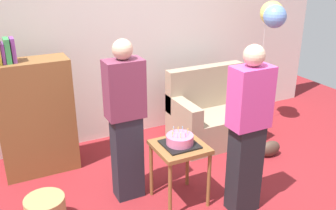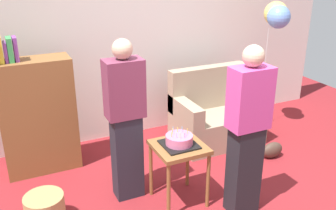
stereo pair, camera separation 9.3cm
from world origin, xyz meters
name	(u,v)px [view 2 (the right image)]	position (x,y,z in m)	size (l,w,h in m)	color
wall_back	(132,35)	(0.00, 2.05, 1.35)	(6.00, 0.10, 2.70)	silver
couch	(215,116)	(0.85, 1.32, 0.34)	(1.10, 0.70, 0.96)	gray
bookshelf	(37,115)	(-1.32, 1.54, 0.67)	(0.80, 0.36, 1.57)	brown
side_table	(179,154)	(-0.19, 0.31, 0.53)	(0.48, 0.48, 0.63)	brown
birthday_cake	(179,141)	(-0.19, 0.31, 0.68)	(0.32, 0.32, 0.17)	black
person_blowing_candles	(126,121)	(-0.61, 0.63, 0.83)	(0.36, 0.22, 1.63)	#23232D
person_holding_cake	(247,132)	(0.30, -0.07, 0.83)	(0.36, 0.22, 1.63)	black
wicker_basket	(45,210)	(-1.45, 0.50, 0.15)	(0.36, 0.36, 0.30)	#A88451
handbag	(272,150)	(1.24, 0.60, 0.10)	(0.28, 0.14, 0.20)	#473328
balloon_bunch	(277,15)	(1.72, 1.33, 1.59)	(0.37, 0.44, 1.76)	silver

